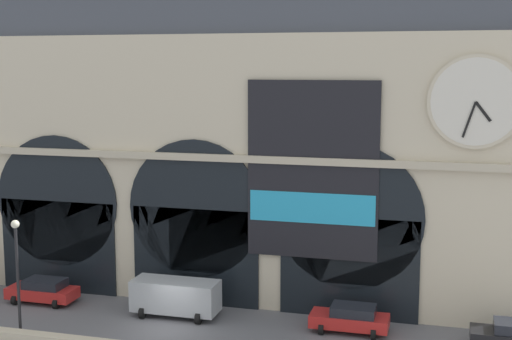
# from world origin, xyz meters

# --- Properties ---
(ground_plane) EXTENTS (200.00, 200.00, 0.00)m
(ground_plane) POSITION_xyz_m (0.00, 0.00, 0.00)
(ground_plane) COLOR slate
(station_building) EXTENTS (40.44, 4.86, 20.05)m
(station_building) POSITION_xyz_m (0.06, 7.20, 9.74)
(station_building) COLOR beige
(station_building) RESTS_ON ground
(car_midwest) EXTENTS (4.40, 2.22, 1.55)m
(car_midwest) POSITION_xyz_m (-9.39, 2.54, 0.80)
(car_midwest) COLOR red
(car_midwest) RESTS_ON ground
(van_center) EXTENTS (5.20, 2.48, 2.20)m
(van_center) POSITION_xyz_m (-0.37, 2.50, 1.25)
(van_center) COLOR #ADB2B7
(van_center) RESTS_ON ground
(car_mideast) EXTENTS (4.40, 2.22, 1.55)m
(car_mideast) POSITION_xyz_m (10.09, 2.72, 0.80)
(car_mideast) COLOR red
(car_mideast) RESTS_ON ground
(street_lamp_quayside) EXTENTS (0.44, 0.44, 6.90)m
(street_lamp_quayside) POSITION_xyz_m (-6.68, -4.00, 4.41)
(street_lamp_quayside) COLOR black
(street_lamp_quayside) RESTS_ON ground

